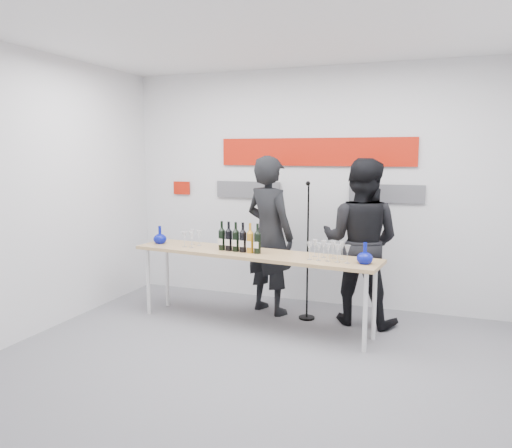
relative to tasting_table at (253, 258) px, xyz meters
name	(u,v)px	position (x,y,z in m)	size (l,w,h in m)	color
ground	(261,359)	(0.40, -0.84, -0.78)	(5.00, 5.00, 0.00)	slate
back_wall	(314,188)	(0.40, 1.16, 0.72)	(5.00, 0.04, 3.00)	silver
signage	(310,163)	(0.35, 1.13, 1.02)	(3.38, 0.02, 0.79)	#BA1807
tasting_table	(253,258)	(0.00, 0.00, 0.00)	(2.87, 0.86, 0.85)	tan
wine_bottles	(239,237)	(-0.15, -0.02, 0.23)	(0.53, 0.13, 0.33)	black
decanter_left	(160,235)	(-1.25, 0.11, 0.17)	(0.16, 0.16, 0.21)	#07108C
decanter_right	(365,253)	(1.25, -0.15, 0.17)	(0.16, 0.16, 0.21)	#07108C
glasses_left	(192,238)	(-0.80, 0.09, 0.16)	(0.18, 0.23, 0.18)	silver
glasses_right	(328,251)	(0.87, -0.10, 0.16)	(0.46, 0.27, 0.18)	silver
presenter_left	(270,235)	(0.01, 0.55, 0.17)	(0.70, 0.46, 1.91)	black
presenter_right	(360,242)	(1.10, 0.55, 0.16)	(0.91, 0.71, 1.88)	black
mic_stand	(307,278)	(0.51, 0.45, -0.29)	(0.19, 0.19, 1.62)	black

